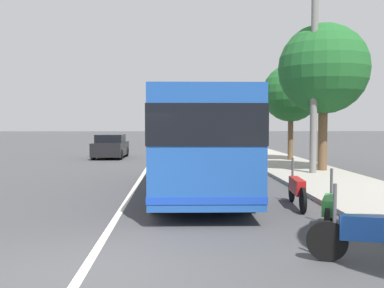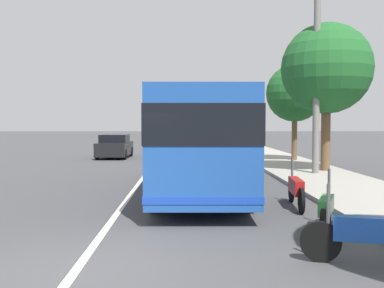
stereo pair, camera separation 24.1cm
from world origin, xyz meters
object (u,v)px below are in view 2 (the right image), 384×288
(car_behind_bus, at_px, (115,147))
(utility_pole, at_px, (317,74))
(coach_bus, at_px, (199,137))
(motorcycle_nearest_curb, at_px, (296,189))
(roadside_tree_mid_block, at_px, (327,69))
(motorcycle_far_end, at_px, (369,235))
(car_side_street, at_px, (194,139))
(roadside_tree_far_block, at_px, (295,93))
(motorcycle_angled, at_px, (326,210))

(car_behind_bus, bearing_deg, utility_pole, 46.24)
(coach_bus, xyz_separation_m, motorcycle_nearest_curb, (-2.77, -2.51, -1.30))
(car_behind_bus, bearing_deg, roadside_tree_mid_block, 51.50)
(roadside_tree_mid_block, bearing_deg, car_behind_bus, 50.14)
(motorcycle_far_end, distance_m, utility_pole, 12.53)
(roadside_tree_mid_block, bearing_deg, car_side_street, 13.97)
(roadside_tree_far_block, bearing_deg, motorcycle_angled, 168.12)
(roadside_tree_far_block, bearing_deg, utility_pole, 173.46)
(motorcycle_angled, relative_size, car_side_street, 0.41)
(car_behind_bus, bearing_deg, car_side_street, 158.29)
(coach_bus, height_order, utility_pole, utility_pole)
(coach_bus, bearing_deg, utility_pole, -50.69)
(roadside_tree_far_block, relative_size, utility_pole, 0.65)
(coach_bus, distance_m, roadside_tree_far_block, 12.26)
(utility_pole, bearing_deg, roadside_tree_far_block, -6.54)
(motorcycle_nearest_curb, bearing_deg, motorcycle_angled, -175.77)
(car_side_street, relative_size, car_behind_bus, 1.16)
(coach_bus, relative_size, roadside_tree_far_block, 1.86)
(coach_bus, relative_size, motorcycle_nearest_curb, 4.49)
(coach_bus, height_order, car_behind_bus, coach_bus)
(coach_bus, xyz_separation_m, utility_pole, (4.03, -5.08, 2.50))
(motorcycle_nearest_curb, distance_m, utility_pole, 8.20)
(coach_bus, distance_m, motorcycle_far_end, 8.09)
(motorcycle_angled, xyz_separation_m, car_behind_bus, (19.46, 7.35, 0.26))
(motorcycle_far_end, xyz_separation_m, motorcycle_nearest_curb, (4.84, -0.08, 0.00))
(car_side_street, height_order, car_behind_bus, car_behind_bus)
(car_side_street, relative_size, roadside_tree_far_block, 0.86)
(car_behind_bus, bearing_deg, coach_bus, 20.58)
(motorcycle_angled, height_order, roadside_tree_far_block, roadside_tree_far_block)
(roadside_tree_mid_block, bearing_deg, coach_bus, 131.06)
(motorcycle_angled, relative_size, utility_pole, 0.23)
(motorcycle_angled, relative_size, motorcycle_nearest_curb, 0.84)
(motorcycle_far_end, height_order, roadside_tree_far_block, roadside_tree_far_block)
(car_behind_bus, xyz_separation_m, roadside_tree_mid_block, (-8.96, -10.73, 3.91))
(car_side_street, xyz_separation_m, roadside_tree_mid_block, (-21.55, -5.36, 3.93))
(coach_bus, bearing_deg, motorcycle_far_end, -161.41)
(motorcycle_angled, bearing_deg, motorcycle_nearest_curb, 21.80)
(coach_bus, relative_size, utility_pole, 1.20)
(coach_bus, height_order, roadside_tree_far_block, roadside_tree_far_block)
(car_behind_bus, height_order, roadside_tree_mid_block, roadside_tree_mid_block)
(motorcycle_nearest_curb, distance_m, roadside_tree_far_block, 14.17)
(motorcycle_angled, xyz_separation_m, roadside_tree_far_block, (15.99, -3.36, 3.46))
(motorcycle_far_end, distance_m, motorcycle_angled, 2.19)
(motorcycle_nearest_curb, xyz_separation_m, roadside_tree_mid_block, (7.85, -3.32, 4.14))
(coach_bus, relative_size, car_behind_bus, 2.51)
(motorcycle_far_end, relative_size, utility_pole, 0.24)
(motorcycle_far_end, bearing_deg, car_behind_bus, -55.61)
(motorcycle_far_end, xyz_separation_m, car_side_street, (34.24, 1.96, 0.21))
(car_side_street, bearing_deg, roadside_tree_mid_block, -161.55)
(roadside_tree_far_block, bearing_deg, motorcycle_far_end, 169.42)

